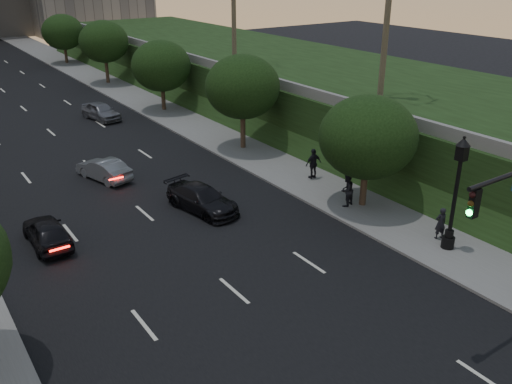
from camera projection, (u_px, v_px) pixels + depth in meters
ground at (312, 359)px, 18.56m from camera, size 160.00×160.00×0.00m
road_surface at (58, 139)px, 41.25m from camera, size 16.00×140.00×0.02m
sidewalk_right at (179, 117)px, 46.56m from camera, size 4.50×140.00×0.15m
embankment at (301, 83)px, 50.40m from camera, size 18.00×90.00×4.00m
parapet_wall at (222, 67)px, 45.05m from camera, size 0.35×90.00×0.70m
tree_right_a at (368, 137)px, 28.38m from camera, size 5.20×5.20×6.24m
tree_right_b at (243, 87)px, 37.27m from camera, size 5.20×5.20×6.74m
tree_right_c at (161, 66)px, 47.29m from camera, size 5.20×5.20×6.24m
tree_right_d at (104, 42)px, 57.69m from camera, size 5.20×5.20×6.74m
tree_right_e at (63, 32)px, 69.23m from camera, size 5.20×5.20×6.24m
street_lamp at (455, 199)px, 24.46m from camera, size 0.64×0.64×5.62m
sedan_near_left at (47, 232)px, 25.70m from camera, size 1.65×4.07×1.39m
sedan_mid_left at (104, 169)px, 33.43m from camera, size 2.48×4.30×1.34m
sedan_near_right at (202, 199)px, 29.27m from camera, size 2.76×4.99×1.37m
sedan_far_right at (101, 111)px, 45.93m from camera, size 2.52×4.60×1.49m
pedestrian_a at (440, 223)px, 25.96m from camera, size 0.68×0.55×1.62m
pedestrian_b at (347, 190)px, 29.39m from camera, size 1.04×0.89×1.85m
pedestrian_c at (313, 164)px, 33.11m from camera, size 1.13×0.51×1.90m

